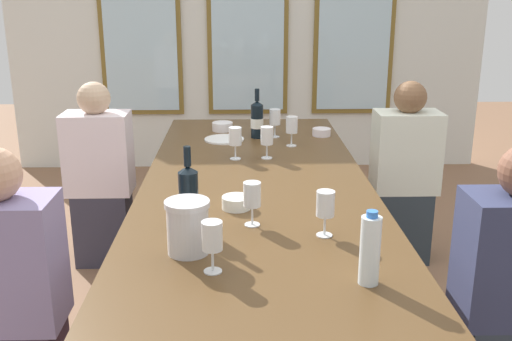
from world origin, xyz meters
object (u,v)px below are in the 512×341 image
Objects in this scene: wine_bottle_1 at (189,198)px; seated_person_0 at (11,303)px; water_bottle at (370,250)px; wine_glass_0 at (292,126)px; wine_glass_3 at (212,237)px; wine_glass_5 at (275,118)px; wine_bottle_0 at (257,119)px; wine_glass_6 at (252,196)px; wine_glass_4 at (267,136)px; tasting_bowl_1 at (236,203)px; metal_pitcher at (188,227)px; tasting_bowl_0 at (321,132)px; wine_glass_1 at (325,206)px; seated_person_2 at (100,180)px; seated_person_1 at (509,299)px; seated_person_3 at (404,178)px; tasting_bowl_2 at (222,127)px; white_plate_0 at (224,139)px; wine_glass_2 at (235,137)px; dining_table at (256,196)px.

seated_person_0 reaches higher than wine_bottle_1.
wine_bottle_1 reaches higher than water_bottle.
wine_bottle_1 reaches higher than wine_glass_0.
water_bottle is 0.22× the size of seated_person_0.
wine_glass_3 and wine_glass_5 have the same top height.
wine_bottle_0 is 1.74× the size of wine_glass_6.
wine_glass_0 is at bearing 59.13° from wine_glass_4.
metal_pitcher is at bearing -111.03° from tasting_bowl_1.
tasting_bowl_0 is 0.94× the size of tasting_bowl_1.
wine_glass_3 reaches higher than tasting_bowl_1.
wine_glass_1 is 1.20m from seated_person_0.
seated_person_0 is 1.45m from seated_person_2.
wine_bottle_1 is 1.86× the size of wine_glass_6.
wine_glass_3 and wine_glass_6 have the same top height.
seated_person_1 is (0.59, 0.27, -0.33)m from water_bottle.
wine_glass_0 is 0.23m from wine_glass_5.
seated_person_3 is (0.94, 1.24, -0.34)m from wine_glass_6.
tasting_bowl_0 is at bearing 50.78° from seated_person_0.
wine_glass_6 is at bearing 47.03° from metal_pitcher.
tasting_bowl_1 is 1.42m from tasting_bowl_2.
wine_glass_1 reaches higher than tasting_bowl_1.
seated_person_3 is (1.82, -0.02, 0.00)m from seated_person_2.
seated_person_2 is (-0.64, 1.28, -0.34)m from wine_bottle_1.
seated_person_1 is at bearing -53.96° from wine_glass_4.
seated_person_2 is (-1.23, 1.73, -0.33)m from water_bottle.
wine_glass_0 and wine_glass_1 have the same top height.
wine_glass_5 is (0.23, 1.23, 0.10)m from tasting_bowl_1.
wine_glass_4 is 0.95m from seated_person_3.
metal_pitcher reaches higher than tasting_bowl_0.
seated_person_0 reaches higher than tasting_bowl_2.
wine_glass_2 is at bearing -80.48° from white_plate_0.
tasting_bowl_1 is 1.10m from seated_person_1.
tasting_bowl_1 is 1.07m from wine_glass_0.
wine_glass_5 is at bearing 76.62° from metal_pitcher.
tasting_bowl_2 is 0.12× the size of seated_person_3.
wine_bottle_0 is 1.41m from wine_glass_6.
dining_table is 0.76m from wine_glass_0.
wine_glass_4 is 1.47m from seated_person_1.
wine_glass_2 is 1.00× the size of wine_glass_3.
seated_person_3 is at bearing 52.77° from wine_glass_6.
dining_table is 9.57× the size of wine_bottle_0.
wine_glass_2 is at bearing -21.64° from seated_person_2.
wine_bottle_0 is at bearing 98.79° from water_bottle.
wine_bottle_0 is 1.91m from water_bottle.
wine_bottle_0 is at bearing 97.77° from wine_glass_1.
wine_glass_1 is 1.53m from wine_glass_5.
tasting_bowl_2 is 0.12× the size of seated_person_2.
wine_glass_1 is at bearing -9.37° from wine_bottle_1.
wine_bottle_1 is at bearing 142.29° from water_bottle.
wine_glass_4 is at bearing 3.15° from wine_glass_2.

